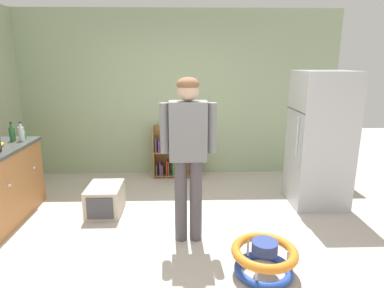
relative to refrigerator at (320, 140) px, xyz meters
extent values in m
plane|color=beige|center=(-1.86, -1.00, -0.89)|extent=(12.00, 12.00, 0.00)
cube|color=#9BB088|center=(-1.86, 1.33, 0.46)|extent=(5.20, 0.06, 2.70)
sphere|color=silver|center=(-3.74, -0.68, -0.33)|extent=(0.04, 0.04, 0.04)
sphere|color=silver|center=(-3.74, -0.07, -0.33)|extent=(0.04, 0.04, 0.04)
cube|color=#B7BABF|center=(0.00, 0.00, 0.00)|extent=(0.70, 0.68, 1.78)
cylinder|color=silver|center=(-0.36, -0.17, 0.09)|extent=(0.02, 0.02, 0.50)
cube|color=#333333|center=(-0.35, 0.00, 0.39)|extent=(0.01, 0.67, 0.01)
cube|color=olive|center=(-2.29, 1.11, -0.47)|extent=(0.02, 0.28, 0.85)
cube|color=olive|center=(-1.51, 1.11, -0.47)|extent=(0.02, 0.28, 0.85)
cube|color=olive|center=(-1.90, 1.24, -0.47)|extent=(0.80, 0.02, 0.85)
cube|color=olive|center=(-1.90, 1.11, -0.86)|extent=(0.76, 0.24, 0.02)
cube|color=olive|center=(-1.90, 1.11, -0.46)|extent=(0.76, 0.24, 0.02)
cube|color=#453F35|center=(-2.25, 1.08, -0.76)|extent=(0.03, 0.17, 0.18)
cube|color=#3D3E43|center=(-2.25, 1.08, -0.32)|extent=(0.03, 0.17, 0.25)
cube|color=purple|center=(-2.19, 1.08, -0.74)|extent=(0.02, 0.17, 0.21)
cube|color=#803B90|center=(-2.20, 1.08, -0.35)|extent=(0.02, 0.17, 0.19)
cube|color=#454339|center=(-2.16, 1.08, -0.76)|extent=(0.03, 0.17, 0.17)
cube|color=#863D8F|center=(-2.12, 1.08, -0.33)|extent=(0.03, 0.17, 0.24)
cube|color=red|center=(-2.08, 1.08, -0.73)|extent=(0.03, 0.17, 0.24)
cube|color=#2E56A8|center=(-2.11, 1.08, -0.35)|extent=(0.03, 0.17, 0.20)
cube|color=#7D5D4B|center=(-2.06, 1.08, -0.74)|extent=(0.03, 0.17, 0.22)
cube|color=#AF242A|center=(-2.06, 1.08, -0.34)|extent=(0.03, 0.17, 0.22)
cube|color=#B82E1C|center=(-1.94, 1.08, -0.76)|extent=(0.02, 0.17, 0.19)
cube|color=#AD2C24|center=(-1.96, 1.08, -0.35)|extent=(0.03, 0.17, 0.18)
cube|color=#2E8E43|center=(-1.97, 1.08, -0.72)|extent=(0.02, 0.17, 0.25)
cube|color=orange|center=(-1.90, 1.08, -0.34)|extent=(0.03, 0.17, 0.22)
cylinder|color=#524D52|center=(-1.83, -0.91, -0.43)|extent=(0.13, 0.13, 0.91)
cylinder|color=#524D52|center=(-1.67, -0.91, -0.43)|extent=(0.13, 0.13, 0.91)
cube|color=gray|center=(-1.75, -0.91, 0.32)|extent=(0.38, 0.22, 0.60)
cylinder|color=gray|center=(-1.99, -0.91, 0.35)|extent=(0.09, 0.09, 0.51)
cylinder|color=gray|center=(-1.51, -0.91, 0.35)|extent=(0.09, 0.09, 0.51)
sphere|color=#D4AB8C|center=(-1.75, -0.91, 0.73)|extent=(0.21, 0.21, 0.21)
ellipsoid|color=brown|center=(-1.75, -0.91, 0.79)|extent=(0.22, 0.22, 0.14)
torus|color=#264BB5|center=(-1.07, -1.52, -0.86)|extent=(0.54, 0.54, 0.07)
torus|color=orange|center=(-1.07, -1.52, -0.67)|extent=(0.60, 0.60, 0.08)
cylinder|color=#2F4188|center=(-1.07, -1.52, -0.62)|extent=(0.23, 0.23, 0.10)
cylinder|color=silver|center=(-0.85, -1.52, -0.76)|extent=(0.02, 0.02, 0.18)
cylinder|color=silver|center=(-1.18, -1.33, -0.76)|extent=(0.02, 0.02, 0.18)
cylinder|color=silver|center=(-1.18, -1.71, -0.76)|extent=(0.02, 0.02, 0.18)
cube|color=beige|center=(-2.81, -0.23, -0.71)|extent=(0.42, 0.54, 0.36)
cube|color=#424247|center=(-2.81, -0.50, -0.71)|extent=(0.32, 0.01, 0.27)
ellipsoid|color=yellow|center=(-4.00, -0.28, 0.04)|extent=(0.04, 0.15, 0.04)
ellipsoid|color=yellow|center=(-3.98, -0.29, 0.04)|extent=(0.09, 0.16, 0.04)
cylinder|color=#33753D|center=(-3.99, 0.01, 0.10)|extent=(0.07, 0.07, 0.18)
cylinder|color=#33753D|center=(-3.99, 0.01, 0.21)|extent=(0.03, 0.03, 0.05)
cylinder|color=black|center=(-3.99, 0.01, 0.25)|extent=(0.04, 0.04, 0.02)
cylinder|color=silver|center=(-3.87, 0.00, 0.10)|extent=(0.07, 0.07, 0.18)
cylinder|color=silver|center=(-3.87, 0.00, 0.21)|extent=(0.03, 0.03, 0.05)
cylinder|color=black|center=(-3.87, 0.00, 0.25)|extent=(0.04, 0.04, 0.02)
cylinder|color=#309353|center=(-3.91, 0.11, 0.06)|extent=(0.08, 0.08, 0.09)
camera|label=1|loc=(-1.80, -4.13, 1.01)|focal=30.53mm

